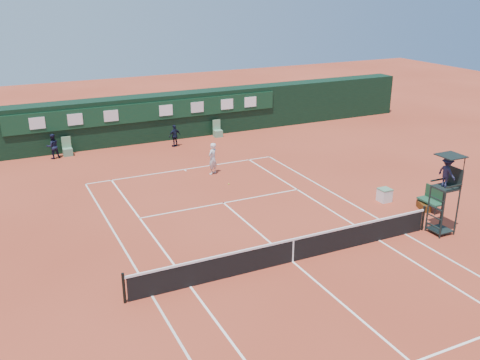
% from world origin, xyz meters
% --- Properties ---
extents(ground, '(90.00, 90.00, 0.00)m').
position_xyz_m(ground, '(0.00, 0.00, 0.00)').
color(ground, '#AE4029').
rests_on(ground, ground).
extents(court_lines, '(11.05, 23.85, 0.01)m').
position_xyz_m(court_lines, '(0.00, 0.00, 0.01)').
color(court_lines, silver).
rests_on(court_lines, ground).
extents(tennis_net, '(12.90, 0.10, 1.10)m').
position_xyz_m(tennis_net, '(0.00, 0.00, 0.51)').
color(tennis_net, black).
rests_on(tennis_net, ground).
extents(back_wall, '(40.00, 1.65, 3.00)m').
position_xyz_m(back_wall, '(0.00, 18.74, 1.51)').
color(back_wall, black).
rests_on(back_wall, ground).
extents(linesman_chair_left, '(0.55, 0.50, 1.15)m').
position_xyz_m(linesman_chair_left, '(-5.50, 17.48, 0.32)').
color(linesman_chair_left, '#548161').
rests_on(linesman_chair_left, ground).
extents(linesman_chair_right, '(0.55, 0.50, 1.15)m').
position_xyz_m(linesman_chair_right, '(4.50, 17.48, 0.32)').
color(linesman_chair_right, '#60926C').
rests_on(linesman_chair_right, ground).
extents(umpire_chair, '(0.96, 0.95, 3.42)m').
position_xyz_m(umpire_chair, '(6.87, -0.52, 2.46)').
color(umpire_chair, black).
rests_on(umpire_chair, ground).
extents(player_bench, '(0.55, 1.20, 1.10)m').
position_xyz_m(player_bench, '(8.37, 1.48, 0.60)').
color(player_bench, '#1B442D').
rests_on(player_bench, ground).
extents(tennis_bag, '(0.67, 0.94, 0.32)m').
position_xyz_m(tennis_bag, '(8.08, 1.67, 0.16)').
color(tennis_bag, black).
rests_on(tennis_bag, ground).
extents(cooler, '(0.57, 0.57, 0.65)m').
position_xyz_m(cooler, '(7.09, 3.25, 0.33)').
color(cooler, silver).
rests_on(cooler, ground).
extents(tennis_ball, '(0.07, 0.07, 0.07)m').
position_xyz_m(tennis_ball, '(1.26, 8.57, 0.04)').
color(tennis_ball, '#BEDA32').
rests_on(tennis_ball, ground).
extents(player, '(0.77, 0.71, 1.77)m').
position_xyz_m(player, '(1.18, 10.51, 0.88)').
color(player, silver).
rests_on(player, ground).
extents(ball_kid_left, '(0.83, 0.69, 1.52)m').
position_xyz_m(ball_kid_left, '(-6.35, 17.24, 0.76)').
color(ball_kid_left, black).
rests_on(ball_kid_left, ground).
extents(ball_kid_right, '(0.91, 0.58, 1.44)m').
position_xyz_m(ball_kid_right, '(1.06, 16.47, 0.72)').
color(ball_kid_right, black).
rests_on(ball_kid_right, ground).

